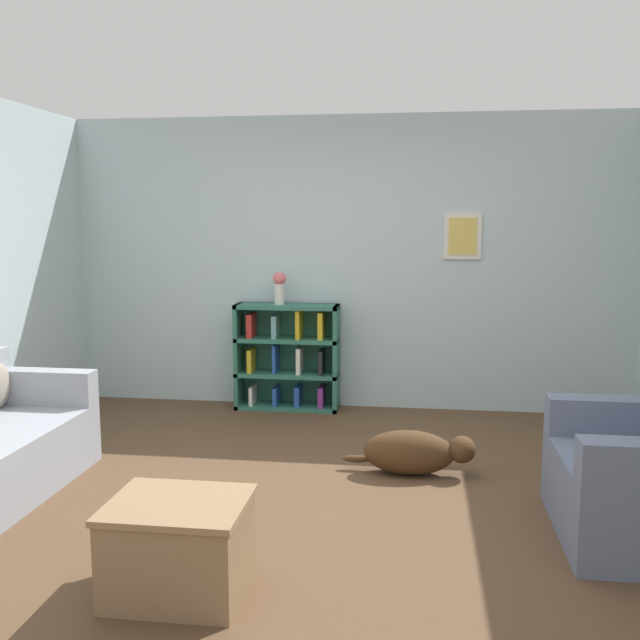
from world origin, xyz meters
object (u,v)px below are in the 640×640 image
(bookshelf, at_px, (288,357))
(coffee_table, at_px, (179,544))
(vase, at_px, (279,286))
(dog, at_px, (414,452))

(bookshelf, xyz_separation_m, coffee_table, (0.09, -3.24, -0.24))
(bookshelf, height_order, vase, vase)
(coffee_table, relative_size, vase, 2.16)
(bookshelf, relative_size, dog, 1.06)
(bookshelf, height_order, dog, bookshelf)
(bookshelf, relative_size, coffee_table, 1.52)
(coffee_table, xyz_separation_m, vase, (-0.16, 3.22, 0.88))
(bookshelf, bearing_deg, dog, -53.71)
(coffee_table, bearing_deg, vase, 92.81)
(dog, relative_size, vase, 3.09)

